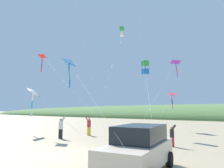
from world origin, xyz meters
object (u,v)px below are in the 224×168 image
kite_delta_rainbow_low_near (34,92)px  kite_delta_small_distant (43,56)px  person_bystander_far (134,133)px  kite_delta_blue_topmost (176,62)px  kite_box_teal_far_right (145,68)px  cooler_box (148,152)px  kite_delta_checkered_midright (70,63)px  person_adult_flyer (61,126)px  parked_car (139,148)px  person_child_grey_jacket (89,125)px  person_child_green_jacket (172,135)px  kite_box_striped_overhead (122,32)px  kite_delta_long_streamer_left (172,94)px

kite_delta_rainbow_low_near → kite_delta_small_distant: 4.04m
person_bystander_far → kite_delta_blue_topmost: 13.20m
kite_delta_small_distant → kite_box_teal_far_right: size_ratio=1.25×
cooler_box → kite_delta_rainbow_low_near: kite_delta_rainbow_low_near is taller
kite_delta_blue_topmost → kite_delta_checkered_midright: size_ratio=1.28×
person_adult_flyer → kite_delta_blue_topmost: kite_delta_blue_topmost is taller
parked_car → kite_delta_checkered_midright: kite_delta_checkered_midright is taller
parked_car → kite_delta_small_distant: 17.22m
person_child_grey_jacket → kite_delta_blue_topmost: size_ratio=0.17×
person_adult_flyer → kite_delta_rainbow_low_near: kite_delta_rainbow_low_near is taller
person_child_grey_jacket → person_child_green_jacket: bearing=-98.6°
cooler_box → kite_delta_checkered_midright: (-0.97, 5.24, 5.47)m
kite_delta_small_distant → kite_delta_blue_topmost: bearing=-45.2°
person_child_grey_jacket → person_bystander_far: (-2.03, -6.20, -0.19)m
cooler_box → kite_delta_small_distant: (2.82, 13.62, 8.08)m
person_child_grey_jacket → kite_delta_blue_topmost: (8.88, -6.07, 7.23)m
cooler_box → kite_delta_rainbow_low_near: size_ratio=0.08×
cooler_box → kite_delta_small_distant: size_ratio=0.04×
person_adult_flyer → kite_box_striped_overhead: 22.65m
cooler_box → person_child_green_jacket: person_child_green_jacket is taller
person_adult_flyer → kite_delta_checkered_midright: size_ratio=0.21×
person_bystander_far → kite_delta_small_distant: kite_delta_small_distant is taller
person_bystander_far → person_child_grey_jacket: bearing=71.9°
cooler_box → person_child_grey_jacket: 9.96m
kite_box_striped_overhead → kite_delta_blue_topmost: 13.93m
person_child_grey_jacket → cooler_box: bearing=-119.7°
kite_delta_checkered_midright → cooler_box: bearing=-79.5°
parked_car → person_child_grey_jacket: size_ratio=2.39×
person_adult_flyer → person_bystander_far: 6.85m
cooler_box → kite_delta_blue_topmost: bearing=10.5°
person_child_green_jacket → person_bystander_far: person_bystander_far is taller
kite_delta_long_streamer_left → kite_box_striped_overhead: bearing=68.1°
kite_delta_long_streamer_left → kite_delta_rainbow_low_near: 16.16m
person_child_grey_jacket → kite_box_striped_overhead: (13.38, 4.52, 15.08)m
kite_delta_long_streamer_left → person_child_grey_jacket: bearing=150.8°
cooler_box → person_adult_flyer: 9.41m
person_child_green_jacket → kite_delta_small_distant: (-0.79, 13.75, 7.48)m
person_child_grey_jacket → kite_delta_checkered_midright: bearing=-150.1°
person_child_green_jacket → kite_delta_checkered_midright: kite_delta_checkered_midright is taller
person_adult_flyer → kite_delta_rainbow_low_near: size_ratio=0.25×
person_adult_flyer → kite_delta_long_streamer_left: 14.22m
kite_delta_blue_topmost → kite_delta_checkered_midright: 15.24m
kite_delta_rainbow_low_near → kite_delta_checkered_midright: bearing=-110.1°
kite_box_striped_overhead → person_child_grey_jacket: bearing=-161.3°
cooler_box → person_bystander_far: (2.88, 2.42, 0.62)m
parked_car → cooler_box: (2.80, 0.91, -0.74)m
person_child_green_jacket → kite_delta_rainbow_low_near: kite_delta_rainbow_low_near is taller
person_adult_flyer → person_child_green_jacket: bearing=-79.4°
kite_box_striped_overhead → kite_delta_small_distant: bearing=178.2°
kite_delta_small_distant → person_child_green_jacket: bearing=-86.7°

